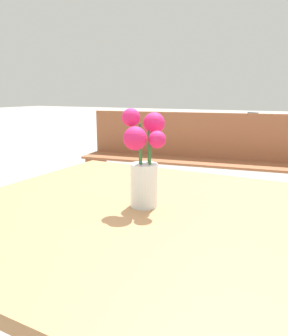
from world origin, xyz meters
name	(u,v)px	position (x,y,z in m)	size (l,w,h in m)	color
table_front	(129,233)	(0.00, 0.00, 0.62)	(1.00, 1.00, 0.70)	#9E7047
flower_vase	(144,165)	(0.04, 0.02, 0.82)	(0.13, 0.14, 0.28)	silver
bench_middle	(191,155)	(-0.48, 1.98, 0.48)	(1.97, 0.61, 0.85)	brown
bicycle	(261,138)	(-0.24, 4.72, 0.33)	(1.45, 0.59, 0.72)	black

